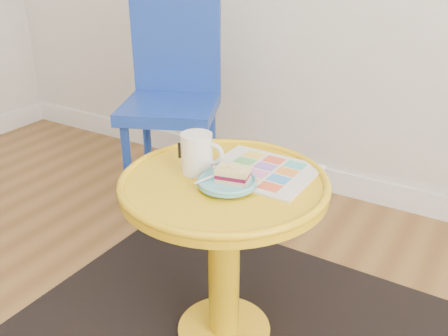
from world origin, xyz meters
The scene contains 9 objects.
room_walls centered at (-0.99, 0.99, 0.06)m, with size 4.00×4.00×4.00m.
rug centered at (0.19, 0.86, 0.00)m, with size 1.30×1.10×0.01m, color black.
side_table centered at (0.19, 0.86, 0.40)m, with size 0.59×0.59×0.56m.
chair centered at (-0.51, 1.57, 0.54)m, with size 0.54×0.54×0.93m.
newspaper centered at (0.25, 0.97, 0.56)m, with size 0.30×0.26×0.01m, color silver.
mug centered at (0.09, 0.87, 0.62)m, with size 0.13×0.09×0.12m.
plate centered at (0.22, 0.83, 0.58)m, with size 0.16×0.16×0.02m.
cake_slice centered at (0.23, 0.83, 0.60)m, with size 0.10×0.08×0.04m.
fork centered at (0.18, 0.83, 0.59)m, with size 0.05×0.14×0.00m.
Camera 1 is at (0.83, -0.21, 1.19)m, focal length 40.00 mm.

